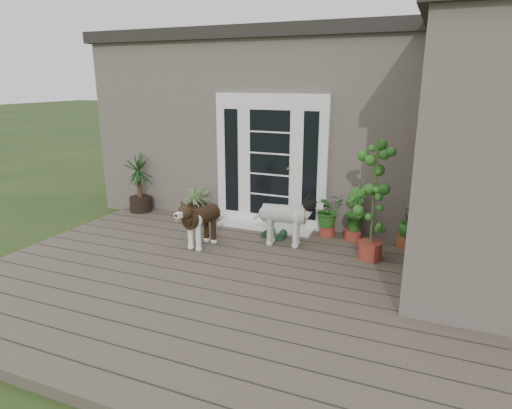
% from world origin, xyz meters
% --- Properties ---
extents(deck, '(6.20, 4.60, 0.12)m').
position_xyz_m(deck, '(0.00, 0.40, 0.06)').
color(deck, '#6B5B4C').
rests_on(deck, ground).
extents(house_main, '(7.40, 4.00, 3.10)m').
position_xyz_m(house_main, '(0.00, 4.65, 1.55)').
color(house_main, '#665E54').
rests_on(house_main, ground).
extents(roof_main, '(7.60, 4.20, 0.20)m').
position_xyz_m(roof_main, '(0.00, 4.65, 3.20)').
color(roof_main, '#2D2826').
rests_on(roof_main, house_main).
extents(house_wing, '(1.60, 2.40, 3.10)m').
position_xyz_m(house_wing, '(2.90, 1.50, 1.55)').
color(house_wing, '#665E54').
rests_on(house_wing, ground).
extents(door_unit, '(1.90, 0.14, 2.15)m').
position_xyz_m(door_unit, '(-0.20, 2.60, 1.19)').
color(door_unit, white).
rests_on(door_unit, deck).
extents(door_step, '(1.60, 0.40, 0.05)m').
position_xyz_m(door_step, '(-0.20, 2.40, 0.14)').
color(door_step, white).
rests_on(door_step, deck).
extents(brindle_dog, '(0.46, 0.84, 0.66)m').
position_xyz_m(brindle_dog, '(-0.75, 1.27, 0.45)').
color(brindle_dog, '#332012').
rests_on(brindle_dog, deck).
extents(white_dog, '(0.88, 0.47, 0.70)m').
position_xyz_m(white_dog, '(0.33, 1.78, 0.47)').
color(white_dog, white).
rests_on(white_dog, deck).
extents(spider_plant, '(0.75, 0.75, 0.67)m').
position_xyz_m(spider_plant, '(-1.49, 2.40, 0.46)').
color(spider_plant, '#8FA364').
rests_on(spider_plant, deck).
extents(yucca, '(0.93, 0.93, 1.09)m').
position_xyz_m(yucca, '(-2.69, 2.40, 0.66)').
color(yucca, black).
rests_on(yucca, deck).
extents(herb_a, '(0.69, 0.69, 0.62)m').
position_xyz_m(herb_a, '(0.83, 2.40, 0.43)').
color(herb_a, '#19591D').
rests_on(herb_a, deck).
extents(herb_b, '(0.53, 0.53, 0.57)m').
position_xyz_m(herb_b, '(1.24, 2.40, 0.41)').
color(herb_b, '#19591A').
rests_on(herb_b, deck).
extents(herb_c, '(0.43, 0.43, 0.52)m').
position_xyz_m(herb_c, '(2.02, 2.40, 0.38)').
color(herb_c, '#28601B').
rests_on(herb_c, deck).
extents(sapling, '(0.56, 0.56, 1.73)m').
position_xyz_m(sapling, '(1.59, 1.73, 0.98)').
color(sapling, '#25621C').
rests_on(sapling, deck).
extents(clog_left, '(0.16, 0.32, 0.09)m').
position_xyz_m(clog_left, '(0.21, 2.03, 0.17)').
color(clog_left, '#163922').
rests_on(clog_left, deck).
extents(clog_right, '(0.19, 0.34, 0.10)m').
position_xyz_m(clog_right, '(-0.02, 2.07, 0.17)').
color(clog_right, black).
rests_on(clog_right, deck).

